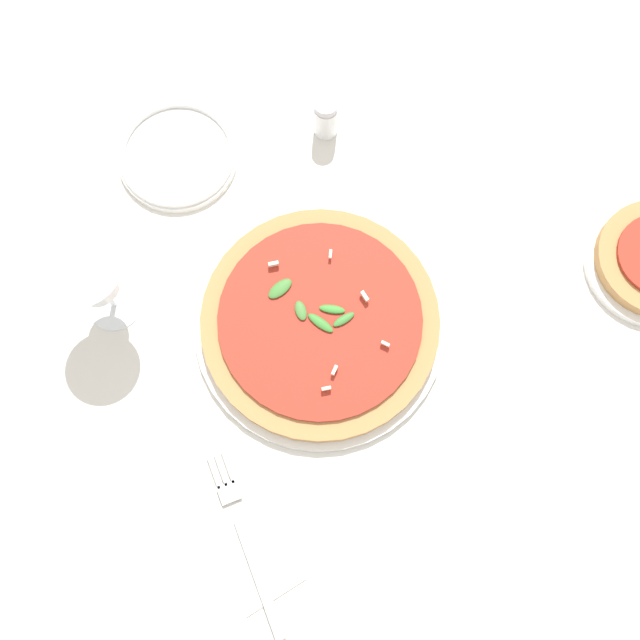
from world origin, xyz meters
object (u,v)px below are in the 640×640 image
fork (247,543)px  side_plate_white (178,156)px  shaker_pepper (326,117)px  pizza_arugula_main (320,323)px  wine_glass (91,279)px

fork → side_plate_white: 0.51m
side_plate_white → shaker_pepper: 0.20m
side_plate_white → pizza_arugula_main: bearing=-173.6°
fork → shaker_pepper: (0.40, -0.37, 0.03)m
fork → shaker_pepper: shaker_pepper is taller
wine_glass → fork: 0.35m
side_plate_white → shaker_pepper: size_ratio=2.38×
side_plate_white → shaker_pepper: shaker_pepper is taller
wine_glass → side_plate_white: wine_glass is taller
pizza_arugula_main → fork: pizza_arugula_main is taller
pizza_arugula_main → shaker_pepper: shaker_pepper is taller
wine_glass → shaker_pepper: wine_glass is taller
fork → shaker_pepper: 0.55m
wine_glass → pizza_arugula_main: bearing=-129.0°
pizza_arugula_main → fork: size_ratio=1.41×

